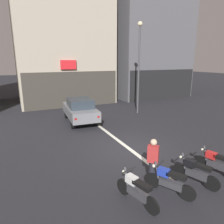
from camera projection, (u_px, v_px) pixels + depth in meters
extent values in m
plane|color=#232328|center=(130.00, 149.00, 9.83)|extent=(120.00, 120.00, 0.00)
cube|color=silver|center=(89.00, 118.00, 15.07)|extent=(0.20, 18.00, 0.01)
cube|color=#B2A893|center=(60.00, 26.00, 20.50)|extent=(8.86, 7.97, 15.07)
cube|color=#3E3A33|center=(73.00, 90.00, 18.42)|extent=(8.50, 0.10, 3.20)
cube|color=red|center=(68.00, 65.00, 17.68)|extent=(1.35, 0.16, 0.78)
cube|color=#56565B|center=(141.00, 48.00, 25.07)|extent=(8.64, 8.88, 11.29)
cube|color=black|center=(163.00, 85.00, 22.13)|extent=(8.29, 0.10, 3.20)
cylinder|color=black|center=(66.00, 114.00, 15.12)|extent=(0.23, 0.65, 0.64)
cylinder|color=black|center=(86.00, 112.00, 15.66)|extent=(0.23, 0.65, 0.64)
cylinder|color=black|center=(73.00, 124.00, 12.76)|extent=(0.23, 0.65, 0.64)
cylinder|color=black|center=(96.00, 121.00, 13.31)|extent=(0.23, 0.65, 0.64)
cube|color=slate|center=(80.00, 111.00, 14.11)|extent=(2.07, 4.22, 0.66)
cube|color=#2D3842|center=(80.00, 103.00, 13.82)|extent=(1.70, 2.08, 0.56)
cube|color=red|center=(76.00, 119.00, 12.02)|extent=(0.14, 0.07, 0.12)
cube|color=red|center=(98.00, 117.00, 12.51)|extent=(0.14, 0.07, 0.12)
cylinder|color=#47474C|center=(139.00, 72.00, 15.85)|extent=(0.14, 0.14, 6.60)
sphere|color=beige|center=(140.00, 24.00, 15.00)|extent=(0.36, 0.36, 0.36)
cylinder|color=black|center=(123.00, 187.00, 6.47)|extent=(0.20, 0.52, 0.52)
cylinder|color=black|center=(152.00, 206.00, 5.62)|extent=(0.20, 0.52, 0.52)
cube|color=#38383D|center=(138.00, 193.00, 5.98)|extent=(0.38, 0.76, 0.22)
cube|color=black|center=(142.00, 185.00, 5.78)|extent=(0.36, 0.64, 0.12)
cube|color=silver|center=(132.00, 179.00, 6.09)|extent=(0.30, 0.40, 0.24)
cylinder|color=#4C4C51|center=(127.00, 178.00, 6.27)|extent=(0.13, 0.25, 0.70)
cylinder|color=black|center=(129.00, 170.00, 6.13)|extent=(0.54, 0.17, 0.04)
sphere|color=silver|center=(124.00, 172.00, 6.32)|extent=(0.12, 0.12, 0.12)
cylinder|color=black|center=(152.00, 180.00, 6.82)|extent=(0.31, 0.49, 0.52)
cylinder|color=black|center=(187.00, 193.00, 6.16)|extent=(0.31, 0.49, 0.52)
cube|color=#38383D|center=(171.00, 184.00, 6.43)|extent=(0.52, 0.74, 0.22)
cube|color=black|center=(177.00, 176.00, 6.26)|extent=(0.48, 0.63, 0.12)
cube|color=#233DB7|center=(164.00, 172.00, 6.50)|extent=(0.36, 0.42, 0.24)
cylinder|color=#4C4C51|center=(157.00, 172.00, 6.64)|extent=(0.17, 0.24, 0.70)
cylinder|color=black|center=(160.00, 164.00, 6.52)|extent=(0.50, 0.29, 0.04)
sphere|color=silver|center=(154.00, 166.00, 6.67)|extent=(0.12, 0.12, 0.12)
cylinder|color=black|center=(179.00, 170.00, 7.43)|extent=(0.24, 0.51, 0.52)
cylinder|color=black|center=(212.00, 184.00, 6.64)|extent=(0.24, 0.51, 0.52)
cube|color=#38383D|center=(196.00, 174.00, 6.97)|extent=(0.43, 0.76, 0.22)
cube|color=black|center=(202.00, 167.00, 6.78)|extent=(0.40, 0.64, 0.12)
cube|color=black|center=(190.00, 163.00, 7.07)|extent=(0.33, 0.41, 0.24)
cylinder|color=#4C4C51|center=(184.00, 163.00, 7.24)|extent=(0.14, 0.25, 0.70)
cylinder|color=black|center=(187.00, 155.00, 7.10)|extent=(0.53, 0.21, 0.04)
sphere|color=silver|center=(181.00, 157.00, 7.28)|extent=(0.12, 0.12, 0.12)
cylinder|color=black|center=(201.00, 162.00, 8.04)|extent=(0.21, 0.52, 0.52)
cube|color=#38383D|center=(217.00, 165.00, 7.56)|extent=(0.39, 0.76, 0.22)
cube|color=black|center=(223.00, 158.00, 7.36)|extent=(0.38, 0.64, 0.12)
cube|color=red|center=(211.00, 155.00, 7.67)|extent=(0.31, 0.41, 0.24)
cylinder|color=#4C4C51|center=(205.00, 155.00, 7.84)|extent=(0.13, 0.25, 0.70)
cylinder|color=black|center=(208.00, 148.00, 7.71)|extent=(0.54, 0.19, 0.04)
sphere|color=silver|center=(203.00, 150.00, 7.89)|extent=(0.12, 0.12, 0.12)
cylinder|color=#23232D|center=(152.00, 173.00, 6.93)|extent=(0.24, 0.24, 0.86)
cube|color=#B22D2D|center=(153.00, 154.00, 6.75)|extent=(0.41, 0.41, 0.58)
sphere|color=beige|center=(154.00, 142.00, 6.65)|extent=(0.22, 0.22, 0.22)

